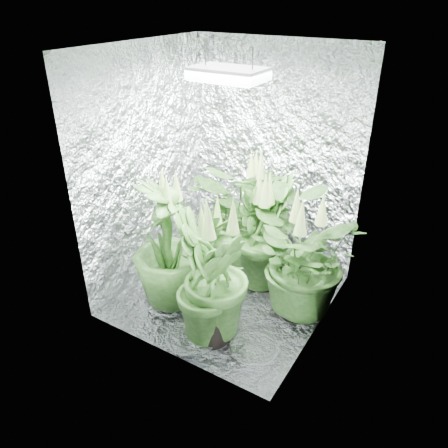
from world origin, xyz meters
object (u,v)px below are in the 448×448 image
Objects in this scene: plant_d at (169,246)px; plant_b at (269,228)px; grow_lamp at (228,74)px; plant_f at (210,263)px; plant_e at (301,261)px; plant_c at (266,234)px; plant_g at (211,279)px; circulation_fan at (305,293)px; plant_a at (243,213)px.

plant_b is at bearing 62.22° from plant_d.
plant_f is at bearing -95.70° from grow_lamp.
plant_e is (0.50, -0.46, 0.08)m from plant_b.
plant_g is (-0.01, -0.83, 0.03)m from plant_c.
plant_d reaches higher than circulation_fan.
grow_lamp is at bearing -118.94° from plant_c.
grow_lamp is 1.46m from plant_e.
plant_f is (-0.62, -0.33, -0.04)m from plant_e.
plant_e is 0.74m from plant_g.
plant_g is at bearing -90.94° from plant_c.
plant_d is (-0.46, -0.87, 0.11)m from plant_b.
plant_e is at bearing -28.59° from plant_c.
plant_b is 0.81× the size of plant_d.
plant_e is (0.95, 0.40, -0.04)m from plant_d.
plant_g is 3.55× the size of circulation_fan.
plant_g is (0.17, -0.51, -1.29)m from grow_lamp.
plant_d is at bearing -157.20° from plant_e.
plant_c reaches higher than circulation_fan.
plant_b is 0.81× the size of plant_g.
plant_a reaches higher than plant_f.
circulation_fan is at bearing 57.29° from plant_g.
plant_d is 1.04m from plant_e.
plant_f is (0.12, -0.75, -0.08)m from plant_a.
plant_c is 0.83m from plant_g.
circulation_fan is (0.45, 0.70, -0.40)m from plant_g.
plant_f is (-0.20, -0.56, -0.05)m from plant_c.
plant_f is 0.83m from circulation_fan.
plant_g reaches higher than plant_c.
circulation_fan is at bearing 74.91° from plant_e.
plant_a is 1.03× the size of plant_c.
plant_b is (0.24, 0.05, -0.11)m from plant_a.
plant_c is at bearing 151.41° from plant_e.
plant_f is at bearing -151.66° from plant_e.
plant_f is at bearing 11.52° from plant_d.
plant_d is 0.57m from plant_g.
plant_b reaches higher than circulation_fan.
plant_b is at bearing 137.00° from plant_e.
plant_b is at bearing 109.70° from plant_c.
plant_b is at bearing 93.86° from plant_g.
grow_lamp reaches higher than plant_d.
plant_c is 0.96× the size of plant_d.
plant_b is 1.08m from plant_g.
plant_f is at bearing 124.59° from plant_g.
circulation_fan is (0.62, 0.20, -1.69)m from grow_lamp.
plant_a is (-0.14, 0.52, -1.29)m from grow_lamp.
grow_lamp reaches higher than plant_b.
circulation_fan is at bearing 33.78° from plant_f.
circulation_fan is (0.52, -0.37, -0.28)m from plant_b.
grow_lamp reaches higher than plant_a.
plant_c is 3.41× the size of circulation_fan.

